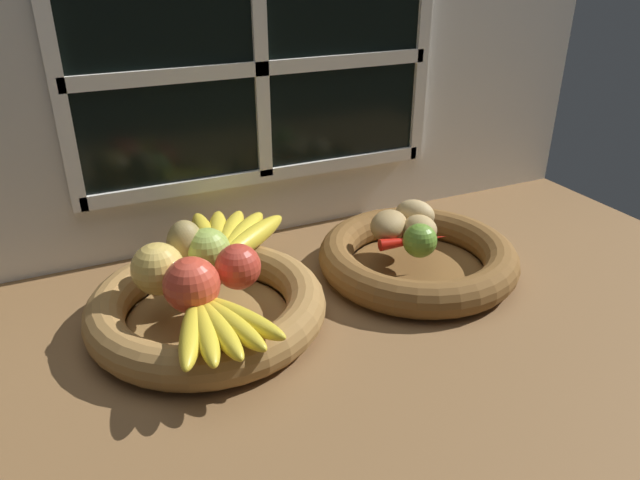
% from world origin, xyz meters
% --- Properties ---
extents(ground_plane, '(1.40, 0.90, 0.03)m').
position_xyz_m(ground_plane, '(0.00, 0.00, -0.01)').
color(ground_plane, brown).
extents(back_wall, '(1.40, 0.05, 0.55)m').
position_xyz_m(back_wall, '(0.00, 0.30, 0.28)').
color(back_wall, silver).
rests_on(back_wall, ground_plane).
extents(fruit_bowl_left, '(0.34, 0.34, 0.06)m').
position_xyz_m(fruit_bowl_left, '(-0.18, 0.03, 0.03)').
color(fruit_bowl_left, olive).
rests_on(fruit_bowl_left, ground_plane).
extents(fruit_bowl_right, '(0.33, 0.33, 0.06)m').
position_xyz_m(fruit_bowl_right, '(0.18, 0.03, 0.03)').
color(fruit_bowl_right, brown).
rests_on(fruit_bowl_right, ground_plane).
extents(apple_golden_left, '(0.07, 0.07, 0.07)m').
position_xyz_m(apple_golden_left, '(-0.24, 0.05, 0.09)').
color(apple_golden_left, '#DBB756').
rests_on(apple_golden_left, fruit_bowl_left).
extents(apple_green_back, '(0.07, 0.07, 0.07)m').
position_xyz_m(apple_green_back, '(-0.16, 0.08, 0.09)').
color(apple_green_back, '#99B74C').
rests_on(apple_green_back, fruit_bowl_left).
extents(apple_red_front, '(0.08, 0.08, 0.08)m').
position_xyz_m(apple_red_front, '(-0.21, -0.01, 0.10)').
color(apple_red_front, '#CC422D').
rests_on(apple_red_front, fruit_bowl_left).
extents(apple_red_right, '(0.07, 0.07, 0.07)m').
position_xyz_m(apple_red_right, '(-0.14, 0.02, 0.09)').
color(apple_red_right, '#B73828').
rests_on(apple_red_right, fruit_bowl_left).
extents(pear_brown, '(0.08, 0.08, 0.08)m').
position_xyz_m(pear_brown, '(-0.19, 0.10, 0.10)').
color(pear_brown, olive).
rests_on(pear_brown, fruit_bowl_left).
extents(banana_bunch_front, '(0.15, 0.17, 0.03)m').
position_xyz_m(banana_bunch_front, '(-0.20, -0.08, 0.07)').
color(banana_bunch_front, gold).
rests_on(banana_bunch_front, fruit_bowl_left).
extents(banana_bunch_back, '(0.17, 0.20, 0.03)m').
position_xyz_m(banana_bunch_back, '(-0.11, 0.15, 0.07)').
color(banana_bunch_back, yellow).
rests_on(banana_bunch_back, fruit_bowl_left).
extents(potato_back, '(0.08, 0.08, 0.05)m').
position_xyz_m(potato_back, '(0.20, 0.08, 0.08)').
color(potato_back, tan).
rests_on(potato_back, fruit_bowl_right).
extents(potato_oblong, '(0.10, 0.09, 0.05)m').
position_xyz_m(potato_oblong, '(0.14, 0.06, 0.08)').
color(potato_oblong, '#A38451').
rests_on(potato_oblong, fruit_bowl_right).
extents(potato_large, '(0.05, 0.06, 0.04)m').
position_xyz_m(potato_large, '(0.18, 0.03, 0.08)').
color(potato_large, tan).
rests_on(potato_large, fruit_bowl_right).
extents(lime_near, '(0.05, 0.05, 0.05)m').
position_xyz_m(lime_near, '(0.15, -0.01, 0.08)').
color(lime_near, olive).
rests_on(lime_near, fruit_bowl_right).
extents(chili_pepper, '(0.12, 0.04, 0.02)m').
position_xyz_m(chili_pepper, '(0.16, 0.02, 0.07)').
color(chili_pepper, red).
rests_on(chili_pepper, fruit_bowl_right).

